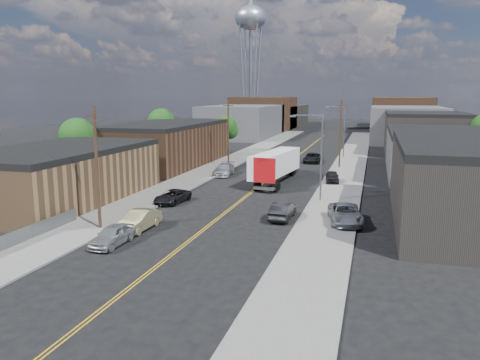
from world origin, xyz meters
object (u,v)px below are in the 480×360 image
Objects in this scene: water_tower at (251,23)px; car_left_a at (112,235)px; car_left_b at (139,220)px; car_left_d at (224,170)px; semi_truck at (278,164)px; car_right_oncoming at (283,211)px; car_right_lot_a at (345,214)px; car_right_lot_c at (332,177)px; car_left_c at (172,196)px; car_ahead_truck at (312,158)px.

water_tower reaches higher than car_left_a.
car_left_b is (0.00, 4.05, 0.05)m from car_left_a.
semi_truck is at bearing -21.12° from car_left_d.
car_right_lot_a is at bearing 179.16° from car_right_oncoming.
water_tower is 2.39× the size of semi_truck.
car_left_d is (-1.40, 26.69, -0.02)m from car_left_b.
car_right_lot_c is at bearing 66.37° from car_left_a.
car_left_c is at bearing 159.45° from car_right_lot_a.
car_left_b is at bearing -124.98° from car_right_lot_c.
semi_truck reaches higher than car_left_b.
semi_truck reaches higher than car_left_c.
semi_truck is at bearing 77.96° from car_left_a.
semi_truck is at bearing 108.21° from car_right_lot_a.
car_right_lot_c is (-2.75, 18.68, -0.11)m from car_right_lot_a.
water_tower is 8.35× the size of car_left_a.
car_left_d is (15.60, -72.65, -29.86)m from water_tower.
car_right_oncoming is (4.07, -17.72, -1.50)m from semi_truck.
car_right_lot_a reaches higher than car_left_a.
semi_truck is 3.27× the size of car_left_c.
semi_truck is at bearing -98.20° from car_ahead_truck.
car_left_a is 31.95m from car_right_lot_c.
car_left_b is 9.78m from car_left_c.
semi_truck is 25.18m from car_left_b.
car_right_lot_a is at bearing -70.46° from water_tower.
car_left_d is 26.77m from car_right_lot_a.
water_tower is 83.61m from semi_truck.
car_right_lot_a is at bearing 23.73° from car_left_b.
car_left_b is at bearing -91.22° from car_left_d.
water_tower is at bearing 115.21° from semi_truck.
semi_truck is 18.13m from car_ahead_truck.
car_ahead_truck is (9.98, 15.55, -0.02)m from car_left_d.
water_tower is 95.82m from car_left_c.
car_left_a is 30.77m from car_left_d.
water_tower is 108.95m from car_left_a.
car_left_d is (-7.90, 2.40, -1.47)m from semi_truck.
car_ahead_truck is at bearing 80.38° from car_left_a.
car_ahead_truck is at bearing 53.08° from car_left_d.
car_left_c is (-1.40, 13.73, -0.10)m from car_left_a.
car_left_d is (-1.40, 30.74, 0.04)m from car_left_a.
car_right_lot_c is at bearing 53.12° from car_left_c.
car_left_a is at bearing -87.89° from car_left_b.
car_right_lot_a is (33.00, -92.99, -29.71)m from water_tower.
water_tower is 105.10m from car_left_b.
car_ahead_truck is (2.08, 17.95, -1.49)m from semi_truck.
car_left_d is 0.96× the size of car_right_lot_a.
semi_truck reaches higher than car_ahead_truck.
car_left_d is 14.75m from car_right_lot_c.
car_left_c is 1.02× the size of car_right_oncoming.
semi_truck reaches higher than car_left_d.
car_left_d is at bearing 166.45° from car_right_lot_c.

